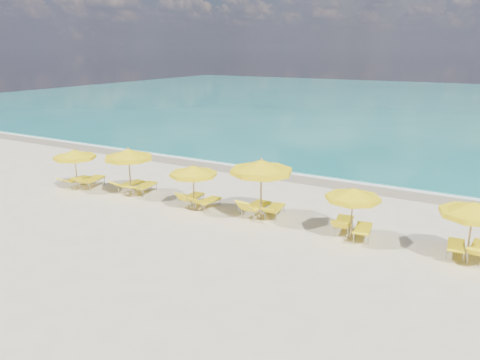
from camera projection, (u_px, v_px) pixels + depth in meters
The scene contains 24 objects.
ground_plane at pixel (223, 215), 20.19m from camera, with size 120.00×120.00×0.00m, color beige.
ocean at pixel (420, 104), 60.19m from camera, with size 120.00×80.00×0.30m, color #136C65.
wet_sand_band at pixel (292, 176), 26.36m from camera, with size 120.00×2.60×0.01m, color tan.
foam_line at pixel (298, 173), 27.02m from camera, with size 120.00×1.20×0.03m, color white.
whitecap_near at pixel (272, 138), 37.24m from camera, with size 14.00×0.36×0.05m, color white.
whitecap_far at pixel (473, 141), 36.35m from camera, with size 18.00×0.30×0.05m, color white.
umbrella_1 at pixel (75, 155), 23.39m from camera, with size 2.21×2.21×2.11m.
umbrella_2 at pixel (128, 155), 22.42m from camera, with size 2.96×2.96×2.36m.
umbrella_3 at pixel (193, 171), 20.28m from camera, with size 2.24×2.24×2.10m.
umbrella_4 at pixel (261, 167), 19.13m from camera, with size 2.87×2.87×2.63m.
umbrella_5 at pixel (353, 195), 17.14m from camera, with size 2.41×2.41×2.07m.
umbrella_6 at pixel (473, 210), 15.25m from camera, with size 2.38×2.38×2.18m.
lounger_1_left at pixel (77, 182), 24.41m from camera, with size 0.65×1.77×0.64m.
lounger_1_right at pixel (92, 183), 24.13m from camera, with size 1.04×2.07×0.85m.
lounger_2_left at pixel (130, 187), 23.49m from camera, with size 0.78×1.91×0.74m.
lounger_2_right at pixel (145, 189), 23.12m from camera, with size 0.86×1.98×0.70m.
lounger_3_left at pixel (192, 200), 21.45m from camera, with size 0.70×1.76×0.84m.
lounger_3_right at pixel (207, 204), 20.97m from camera, with size 0.75×1.73×0.75m.
lounger_4_left at pixel (255, 210), 20.06m from camera, with size 0.77×1.99×0.96m.
lounger_4_right at pixel (274, 212), 19.96m from camera, with size 0.84×1.83×0.72m.
lounger_5_left at pixel (343, 226), 18.29m from camera, with size 0.92×1.99×0.86m.
lounger_5_right at pixel (363, 233), 17.67m from camera, with size 0.88×1.90×0.66m.
lounger_6_left at pixel (455, 250), 16.21m from camera, with size 0.69×1.79×0.64m.
lounger_6_right at pixel (480, 253), 15.86m from camera, with size 0.80×2.03×0.84m.
Camera 1 is at (10.15, -16.10, 6.96)m, focal length 35.00 mm.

